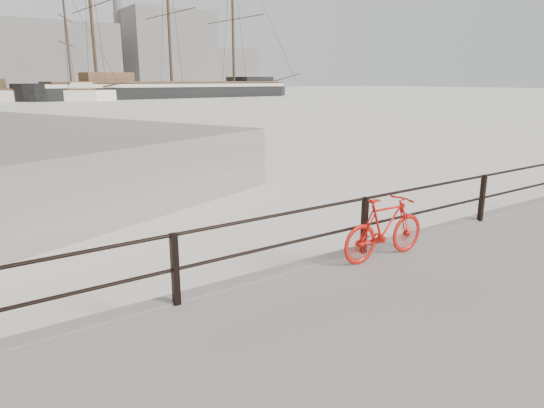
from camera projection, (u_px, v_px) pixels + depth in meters
ground at (472, 234)px, 10.60m from camera, size 400.00×400.00×0.00m
guardrail at (482, 198)px, 10.27m from camera, size 28.00×0.10×1.00m
bicycle at (385, 228)px, 8.08m from camera, size 1.78×0.32×1.07m
barque_black at (173, 98)px, 92.06m from camera, size 62.73×23.35×34.84m
schooner_mid at (31, 101)px, 77.61m from camera, size 30.56×22.12×20.31m
industrial_west at (53, 58)px, 130.73m from camera, size 32.00×18.00×18.00m
industrial_mid at (167, 52)px, 153.33m from camera, size 26.00×20.00×24.00m
industrial_east at (223, 69)px, 171.27m from camera, size 20.00×16.00×14.00m
smokestack at (119, 17)px, 147.62m from camera, size 2.80×2.80×44.00m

